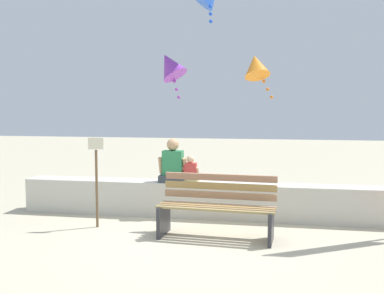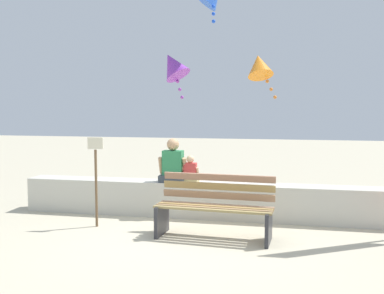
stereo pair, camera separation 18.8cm
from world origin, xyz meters
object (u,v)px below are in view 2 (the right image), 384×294
person_adult (173,165)px  sign_post (96,174)px  person_child (190,172)px  park_bench (215,208)px  kite_purple (173,65)px  kite_orange (259,66)px

person_adult → sign_post: 1.36m
person_adult → person_child: size_ratio=1.61×
park_bench → person_child: (-0.60, 1.10, 0.35)m
park_bench → kite_purple: size_ratio=1.47×
person_adult → kite_orange: (1.25, 3.07, 1.93)m
sign_post → kite_purple: bearing=84.6°
person_adult → kite_orange: bearing=67.8°
person_adult → kite_purple: (-0.67, 2.63, 1.93)m
kite_orange → person_child: bearing=-107.2°
park_bench → person_child: size_ratio=3.69×
person_child → sign_post: size_ratio=0.33×
park_bench → person_adult: (-0.90, 1.10, 0.46)m
kite_purple → sign_post: kite_purple is taller
sign_post → park_bench: bearing=-5.5°
kite_orange → sign_post: size_ratio=0.79×
person_adult → kite_purple: 3.33m
kite_orange → sign_post: (-2.25, -3.99, -1.99)m
person_adult → kite_orange: kite_orange is taller
person_adult → park_bench: bearing=-50.8°
kite_purple → sign_post: (-0.33, -3.55, -1.99)m
sign_post → kite_orange: bearing=60.6°
person_adult → sign_post: sign_post is taller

